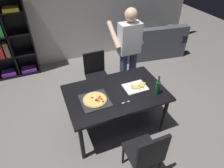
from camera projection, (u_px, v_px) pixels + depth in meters
ground_plane at (115, 124)px, 3.45m from camera, size 12.00×12.00×0.00m
back_wall at (72, 4)px, 4.50m from camera, size 6.40×0.10×2.80m
dining_table at (116, 96)px, 3.03m from camera, size 1.53×0.97×0.75m
chair_near_camera at (146, 153)px, 2.42m from camera, size 0.42×0.42×0.90m
chair_far_side at (96, 72)px, 3.85m from camera, size 0.42×0.42×0.90m
couch at (151, 44)px, 5.29m from camera, size 1.80×1.07×0.85m
person_serving_pizza at (129, 50)px, 3.56m from camera, size 0.55×0.54×1.75m
pepperoni_pizza_on_tray at (95, 100)px, 2.82m from camera, size 0.41×0.41×0.04m
pizza_slices_on_towel at (136, 87)px, 3.08m from camera, size 0.38×0.28×0.03m
wine_bottle at (157, 87)px, 2.89m from camera, size 0.07×0.07×0.32m
kitchen_scissors at (121, 104)px, 2.78m from camera, size 0.19×0.08×0.01m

